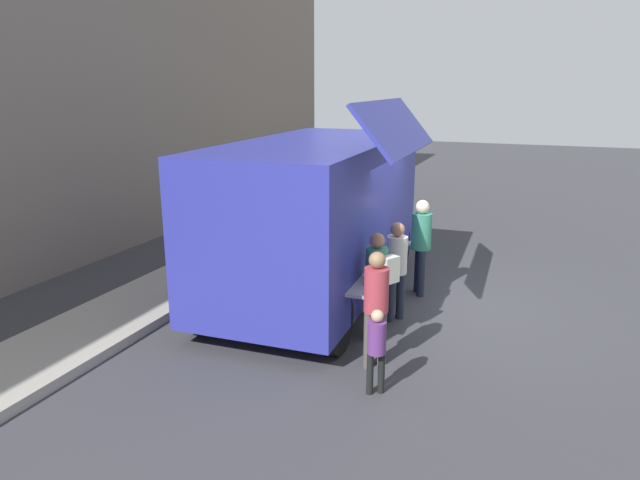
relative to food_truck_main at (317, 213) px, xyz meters
name	(u,v)px	position (x,y,z in m)	size (l,w,h in m)	color
ground_plane	(429,302)	(0.41, -2.00, -1.55)	(60.00, 60.00, 0.00)	#38383D
curb_strip	(36,360)	(-4.01, 2.62, -1.48)	(28.00, 1.60, 0.15)	#9E998E
food_truck_main	(317,213)	(0.00, 0.00, 0.00)	(5.76, 3.25, 3.55)	#2D3299
trash_bin	(295,213)	(4.25, 2.32, -1.04)	(0.60, 0.60, 1.01)	#2B6237
customer_front_ordering	(397,263)	(-0.60, -1.63, -0.56)	(0.34, 0.34, 1.66)	#1D2435
customer_mid_with_backpack	(378,275)	(-1.35, -1.54, -0.54)	(0.46, 0.54, 1.65)	#4E4445
customer_rear_waiting	(376,299)	(-2.29, -1.78, -0.57)	(0.34, 0.34, 1.65)	#4F4844
customer_extra_browsing	(421,239)	(0.76, -1.74, -0.49)	(0.36, 0.36, 1.78)	#1D2535
child_near_queue	(376,344)	(-3.00, -2.00, -0.88)	(0.23, 0.23, 1.13)	black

